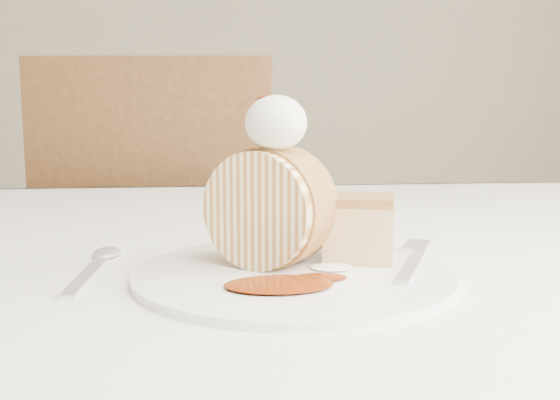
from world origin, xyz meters
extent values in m
cube|color=beige|center=(0.00, 3.00, 1.40)|extent=(5.00, 0.10, 2.80)
cube|color=silver|center=(0.00, 0.20, 0.73)|extent=(1.40, 0.90, 0.04)
cube|color=silver|center=(0.00, 0.65, 0.61)|extent=(1.40, 0.01, 0.28)
cube|color=brown|center=(-0.17, 0.96, 0.48)|extent=(0.52, 0.52, 0.04)
cube|color=brown|center=(-0.20, 0.75, 0.74)|extent=(0.47, 0.10, 0.49)
cylinder|color=brown|center=(0.05, 1.13, 0.23)|extent=(0.04, 0.04, 0.45)
cylinder|color=brown|center=(-0.34, 1.18, 0.23)|extent=(0.04, 0.04, 0.45)
cylinder|color=white|center=(-0.01, 0.02, 0.75)|extent=(0.32, 0.32, 0.01)
cylinder|color=beige|center=(-0.03, 0.04, 0.80)|extent=(0.11, 0.10, 0.09)
cube|color=#A3783D|center=(0.05, 0.05, 0.78)|extent=(0.07, 0.07, 0.05)
ellipsoid|color=white|center=(-0.03, 0.03, 0.87)|extent=(0.05, 0.05, 0.04)
ellipsoid|color=#681F04|center=(-0.03, 0.03, 0.90)|extent=(0.02, 0.02, 0.01)
cube|color=silver|center=(0.08, 0.01, 0.76)|extent=(0.08, 0.14, 0.00)
cube|color=silver|center=(-0.18, 0.03, 0.75)|extent=(0.03, 0.14, 0.00)
camera|label=1|loc=(-0.07, -0.46, 0.88)|focal=40.00mm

